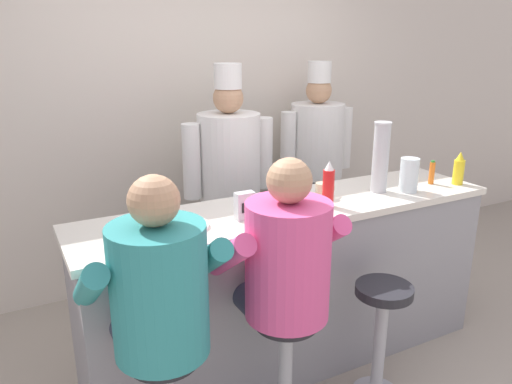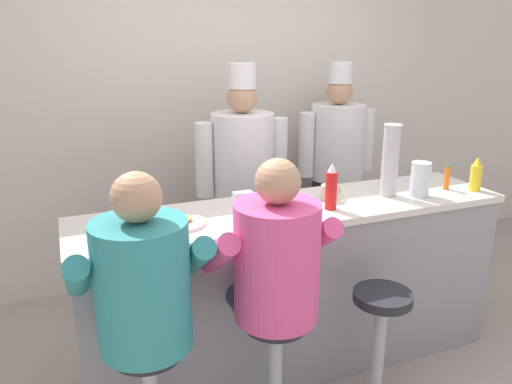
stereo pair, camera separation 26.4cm
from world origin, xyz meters
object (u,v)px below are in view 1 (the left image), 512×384
at_px(cereal_bowl, 130,228).
at_px(cook_in_whites_near, 230,177).
at_px(hot_sauce_bottle_orange, 432,173).
at_px(mustard_bottle_yellow, 459,169).
at_px(ketchup_bottle_red, 328,185).
at_px(diner_seated_teal, 158,296).
at_px(breakfast_plate, 185,225).
at_px(napkin_dispenser_chrome, 245,206).
at_px(diner_seated_pink, 284,266).
at_px(water_pitcher_clear, 409,175).
at_px(cook_in_whites_far, 316,158).
at_px(empty_stool_round, 381,324).
at_px(coffee_mug_tan, 323,190).
at_px(cup_stack_steel, 381,157).

bearing_deg(cereal_bowl, cook_in_whites_near, 42.45).
bearing_deg(hot_sauce_bottle_orange, mustard_bottle_yellow, -29.75).
distance_m(ketchup_bottle_red, cereal_bowl, 1.09).
relative_size(cereal_bowl, diner_seated_teal, 0.11).
relative_size(ketchup_bottle_red, breakfast_plate, 1.11).
height_order(cereal_bowl, napkin_dispenser_chrome, napkin_dispenser_chrome).
distance_m(ketchup_bottle_red, mustard_bottle_yellow, 1.00).
xyz_separation_m(ketchup_bottle_red, cereal_bowl, (-1.08, 0.12, -0.09)).
bearing_deg(cereal_bowl, diner_seated_pink, -39.82).
xyz_separation_m(water_pitcher_clear, cook_in_whites_far, (0.14, 1.18, -0.16)).
height_order(water_pitcher_clear, diner_seated_pink, diner_seated_pink).
height_order(breakfast_plate, empty_stool_round, breakfast_plate).
height_order(ketchup_bottle_red, napkin_dispenser_chrome, ketchup_bottle_red).
distance_m(water_pitcher_clear, cereal_bowl, 1.69).
bearing_deg(empty_stool_round, coffee_mug_tan, 92.54).
bearing_deg(diner_seated_pink, coffee_mug_tan, 41.69).
bearing_deg(breakfast_plate, cereal_bowl, 168.67).
relative_size(mustard_bottle_yellow, diner_seated_pink, 0.15).
xyz_separation_m(diner_seated_teal, cook_in_whites_near, (0.94, 1.32, 0.05)).
distance_m(water_pitcher_clear, cook_in_whites_far, 1.20).
height_order(cereal_bowl, cook_in_whites_near, cook_in_whites_near).
relative_size(water_pitcher_clear, empty_stool_round, 0.31).
bearing_deg(coffee_mug_tan, ketchup_bottle_red, -115.97).
bearing_deg(water_pitcher_clear, diner_seated_teal, -167.77).
distance_m(hot_sauce_bottle_orange, napkin_dispenser_chrome, 1.35).
distance_m(water_pitcher_clear, coffee_mug_tan, 0.55).
height_order(water_pitcher_clear, cook_in_whites_near, cook_in_whites_near).
distance_m(mustard_bottle_yellow, coffee_mug_tan, 0.95).
distance_m(coffee_mug_tan, cook_in_whites_near, 0.85).
bearing_deg(cook_in_whites_near, ketchup_bottle_red, -80.49).
relative_size(mustard_bottle_yellow, cereal_bowl, 1.30).
height_order(ketchup_bottle_red, diner_seated_teal, diner_seated_teal).
distance_m(coffee_mug_tan, cook_in_whites_far, 1.25).
distance_m(cereal_bowl, cook_in_whites_near, 1.25).
xyz_separation_m(mustard_bottle_yellow, water_pitcher_clear, (-0.40, 0.03, 0.01)).
distance_m(diner_seated_teal, empty_stool_round, 1.28).
distance_m(mustard_bottle_yellow, cereal_bowl, 2.08).
xyz_separation_m(ketchup_bottle_red, breakfast_plate, (-0.82, 0.06, -0.11)).
relative_size(cup_stack_steel, cook_in_whites_near, 0.25).
bearing_deg(water_pitcher_clear, napkin_dispenser_chrome, 178.49).
height_order(hot_sauce_bottle_orange, napkin_dispenser_chrome, hot_sauce_bottle_orange).
xyz_separation_m(napkin_dispenser_chrome, cook_in_whites_near, (0.34, 0.92, -0.12)).
bearing_deg(diner_seated_teal, mustard_bottle_yellow, 9.16).
relative_size(mustard_bottle_yellow, diner_seated_teal, 0.15).
relative_size(ketchup_bottle_red, cup_stack_steel, 0.61).
bearing_deg(cup_stack_steel, hot_sauce_bottle_orange, -4.09).
height_order(napkin_dispenser_chrome, cook_in_whites_near, cook_in_whites_near).
relative_size(hot_sauce_bottle_orange, water_pitcher_clear, 0.74).
distance_m(mustard_bottle_yellow, breakfast_plate, 1.82).
height_order(cereal_bowl, diner_seated_teal, diner_seated_teal).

